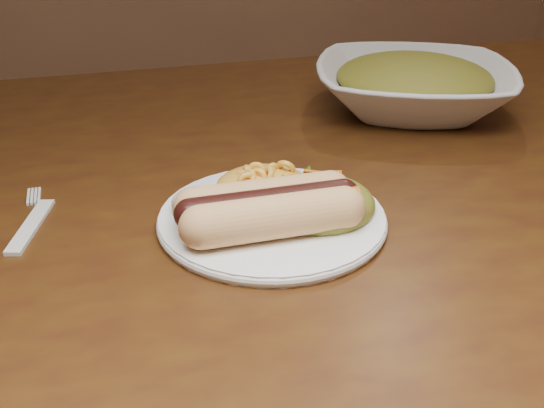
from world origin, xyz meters
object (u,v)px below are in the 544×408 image
object	(u,v)px
table	(200,251)
plate	(272,219)
fork	(31,226)
serving_bowl	(413,88)

from	to	relation	value
table	plate	size ratio (longest dim) A/B	7.52
table	plate	world-z (taller)	plate
plate	fork	distance (m)	0.23
table	fork	xyz separation A→B (m)	(-0.17, -0.06, 0.09)
table	plate	xyz separation A→B (m)	(0.05, -0.12, 0.10)
serving_bowl	fork	bearing A→B (deg)	-158.24
plate	serving_bowl	world-z (taller)	serving_bowl
fork	serving_bowl	world-z (taller)	serving_bowl
table	plate	distance (m)	0.16
serving_bowl	plate	bearing A→B (deg)	-137.42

